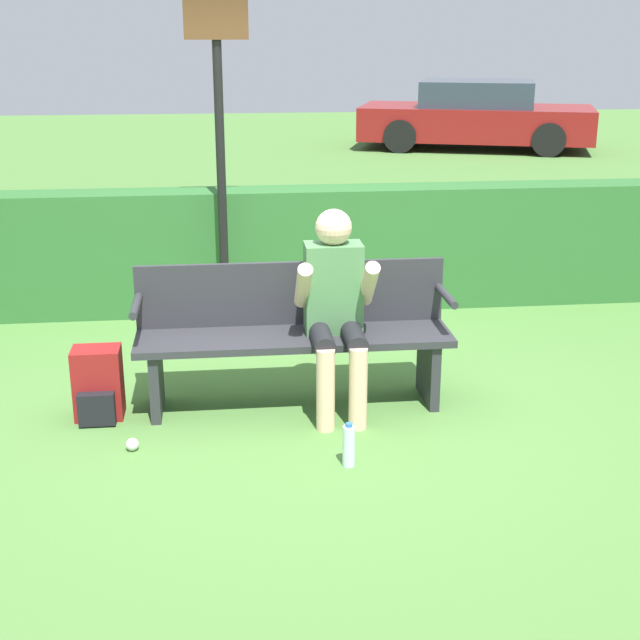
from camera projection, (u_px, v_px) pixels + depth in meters
ground_plane at (295, 405)px, 5.66m from camera, size 40.00×40.00×0.00m
hedge_back at (274, 250)px, 7.45m from camera, size 12.00×0.39×1.02m
park_bench at (293, 332)px, 5.58m from camera, size 1.96×0.47×0.88m
person_seated at (335, 302)px, 5.42m from camera, size 0.49×0.59×1.25m
backpack at (98, 386)px, 5.42m from camera, size 0.29×0.28×0.44m
water_bottle at (349, 446)px, 4.85m from camera, size 0.07×0.07×0.25m
signpost at (220, 135)px, 6.75m from camera, size 0.47×0.09×2.55m
parked_car at (476, 116)px, 17.29m from camera, size 4.78×3.16×1.30m
litter_crumple at (132, 444)px, 5.05m from camera, size 0.07×0.07×0.07m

